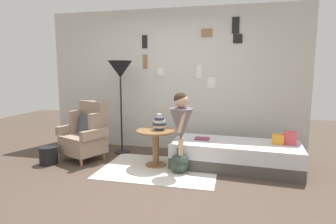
{
  "coord_description": "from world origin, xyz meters",
  "views": [
    {
      "loc": [
        1.15,
        -3.21,
        1.48
      ],
      "look_at": [
        0.15,
        0.95,
        0.85
      ],
      "focal_mm": 30.06,
      "sensor_mm": 36.0,
      "label": 1
    }
  ],
  "objects_px": {
    "side_table": "(156,140)",
    "vase_striped": "(159,123)",
    "daybed": "(235,155)",
    "demijohn_near": "(179,163)",
    "floor_lamp": "(120,73)",
    "magazine_basket": "(48,155)",
    "armchair": "(86,133)",
    "book_on_daybed": "(202,139)",
    "person_child": "(181,121)"
  },
  "relations": [
    {
      "from": "armchair",
      "to": "book_on_daybed",
      "type": "xyz_separation_m",
      "value": [
        1.92,
        0.18,
        -0.02
      ]
    },
    {
      "from": "side_table",
      "to": "magazine_basket",
      "type": "relative_size",
      "value": 2.13
    },
    {
      "from": "daybed",
      "to": "book_on_daybed",
      "type": "xyz_separation_m",
      "value": [
        -0.51,
        0.05,
        0.22
      ]
    },
    {
      "from": "demijohn_near",
      "to": "book_on_daybed",
      "type": "bearing_deg",
      "value": 59.62
    },
    {
      "from": "person_child",
      "to": "floor_lamp",
      "type": "bearing_deg",
      "value": 148.71
    },
    {
      "from": "daybed",
      "to": "magazine_basket",
      "type": "bearing_deg",
      "value": -170.01
    },
    {
      "from": "daybed",
      "to": "vase_striped",
      "type": "distance_m",
      "value": 1.26
    },
    {
      "from": "side_table",
      "to": "vase_striped",
      "type": "relative_size",
      "value": 2.36
    },
    {
      "from": "book_on_daybed",
      "to": "armchair",
      "type": "bearing_deg",
      "value": -174.73
    },
    {
      "from": "side_table",
      "to": "person_child",
      "type": "xyz_separation_m",
      "value": [
        0.44,
        -0.19,
        0.35
      ]
    },
    {
      "from": "vase_striped",
      "to": "demijohn_near",
      "type": "bearing_deg",
      "value": -35.4
    },
    {
      "from": "armchair",
      "to": "vase_striped",
      "type": "height_order",
      "value": "armchair"
    },
    {
      "from": "side_table",
      "to": "demijohn_near",
      "type": "distance_m",
      "value": 0.54
    },
    {
      "from": "armchair",
      "to": "book_on_daybed",
      "type": "distance_m",
      "value": 1.93
    },
    {
      "from": "vase_striped",
      "to": "demijohn_near",
      "type": "relative_size",
      "value": 0.68
    },
    {
      "from": "armchair",
      "to": "vase_striped",
      "type": "xyz_separation_m",
      "value": [
        1.28,
        -0.03,
        0.23
      ]
    },
    {
      "from": "demijohn_near",
      "to": "vase_striped",
      "type": "bearing_deg",
      "value": 144.6
    },
    {
      "from": "armchair",
      "to": "demijohn_near",
      "type": "height_order",
      "value": "armchair"
    },
    {
      "from": "daybed",
      "to": "vase_striped",
      "type": "relative_size",
      "value": 7.72
    },
    {
      "from": "person_child",
      "to": "magazine_basket",
      "type": "xyz_separation_m",
      "value": [
        -2.13,
        -0.13,
        -0.62
      ]
    },
    {
      "from": "armchair",
      "to": "vase_striped",
      "type": "bearing_deg",
      "value": -1.16
    },
    {
      "from": "floor_lamp",
      "to": "magazine_basket",
      "type": "bearing_deg",
      "value": -135.54
    },
    {
      "from": "book_on_daybed",
      "to": "magazine_basket",
      "type": "bearing_deg",
      "value": -166.74
    },
    {
      "from": "daybed",
      "to": "demijohn_near",
      "type": "distance_m",
      "value": 0.89
    },
    {
      "from": "floor_lamp",
      "to": "book_on_daybed",
      "type": "xyz_separation_m",
      "value": [
        1.5,
        -0.31,
        -1.03
      ]
    },
    {
      "from": "side_table",
      "to": "floor_lamp",
      "type": "relative_size",
      "value": 0.36
    },
    {
      "from": "daybed",
      "to": "side_table",
      "type": "xyz_separation_m",
      "value": [
        -1.21,
        -0.19,
        0.21
      ]
    },
    {
      "from": "armchair",
      "to": "person_child",
      "type": "bearing_deg",
      "value": -8.87
    },
    {
      "from": "vase_striped",
      "to": "magazine_basket",
      "type": "bearing_deg",
      "value": -168.35
    },
    {
      "from": "floor_lamp",
      "to": "magazine_basket",
      "type": "xyz_separation_m",
      "value": [
        -0.89,
        -0.88,
        -1.31
      ]
    },
    {
      "from": "book_on_daybed",
      "to": "side_table",
      "type": "bearing_deg",
      "value": -160.45
    },
    {
      "from": "side_table",
      "to": "person_child",
      "type": "distance_m",
      "value": 0.59
    },
    {
      "from": "vase_striped",
      "to": "armchair",
      "type": "bearing_deg",
      "value": 178.84
    },
    {
      "from": "daybed",
      "to": "floor_lamp",
      "type": "bearing_deg",
      "value": 169.68
    },
    {
      "from": "floor_lamp",
      "to": "demijohn_near",
      "type": "bearing_deg",
      "value": -32.61
    },
    {
      "from": "vase_striped",
      "to": "person_child",
      "type": "xyz_separation_m",
      "value": [
        0.39,
        -0.23,
        0.09
      ]
    },
    {
      "from": "side_table",
      "to": "magazine_basket",
      "type": "height_order",
      "value": "side_table"
    },
    {
      "from": "daybed",
      "to": "floor_lamp",
      "type": "xyz_separation_m",
      "value": [
        -2.01,
        0.37,
        1.25
      ]
    },
    {
      "from": "vase_striped",
      "to": "floor_lamp",
      "type": "bearing_deg",
      "value": 148.66
    },
    {
      "from": "floor_lamp",
      "to": "demijohn_near",
      "type": "xyz_separation_m",
      "value": [
        1.22,
        -0.78,
        -1.3
      ]
    },
    {
      "from": "demijohn_near",
      "to": "magazine_basket",
      "type": "relative_size",
      "value": 1.32
    },
    {
      "from": "armchair",
      "to": "demijohn_near",
      "type": "relative_size",
      "value": 2.62
    },
    {
      "from": "daybed",
      "to": "demijohn_near",
      "type": "relative_size",
      "value": 5.28
    },
    {
      "from": "daybed",
      "to": "vase_striped",
      "type": "height_order",
      "value": "vase_striped"
    },
    {
      "from": "daybed",
      "to": "magazine_basket",
      "type": "relative_size",
      "value": 6.98
    },
    {
      "from": "person_child",
      "to": "demijohn_near",
      "type": "bearing_deg",
      "value": -115.78
    },
    {
      "from": "daybed",
      "to": "book_on_daybed",
      "type": "height_order",
      "value": "book_on_daybed"
    },
    {
      "from": "side_table",
      "to": "book_on_daybed",
      "type": "distance_m",
      "value": 0.74
    },
    {
      "from": "magazine_basket",
      "to": "armchair",
      "type": "bearing_deg",
      "value": 39.49
    },
    {
      "from": "side_table",
      "to": "book_on_daybed",
      "type": "relative_size",
      "value": 2.71
    }
  ]
}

